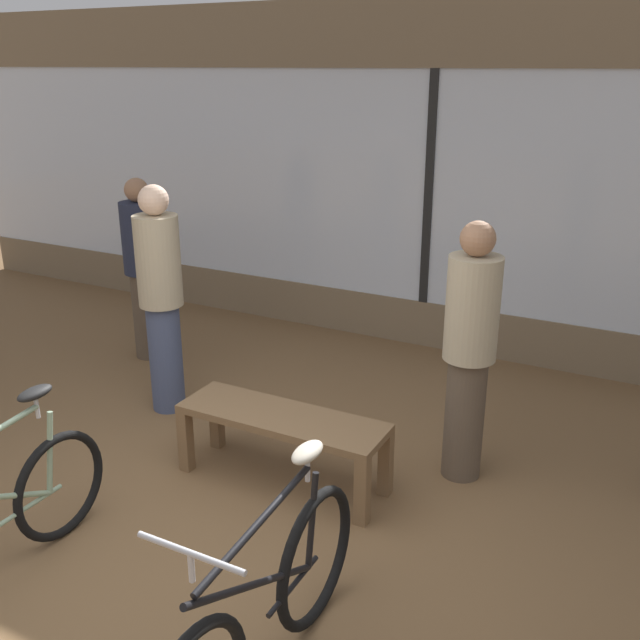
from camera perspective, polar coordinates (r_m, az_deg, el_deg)
name	(u,v)px	position (r m, az deg, el deg)	size (l,w,h in m)	color
ground_plane	(181,572)	(4.23, -11.08, -19.17)	(24.00, 24.00, 0.00)	brown
shop_back_wall	(430,179)	(6.76, 8.81, 11.11)	(12.00, 0.08, 3.20)	#7A664C
bicycle_right	(263,616)	(3.34, -4.55, -22.51)	(0.46, 1.71, 1.04)	black
display_bench	(282,427)	(4.70, -3.04, -8.56)	(1.40, 0.44, 0.50)	brown
customer_by_window	(143,266)	(6.75, -13.99, 4.22)	(0.46, 0.46, 1.69)	brown
customer_mid_floor	(161,295)	(5.61, -12.61, 1.93)	(0.46, 0.46, 1.81)	#424C6B
customer_near_bench	(469,348)	(4.66, 11.87, -2.22)	(0.40, 0.40, 1.75)	brown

